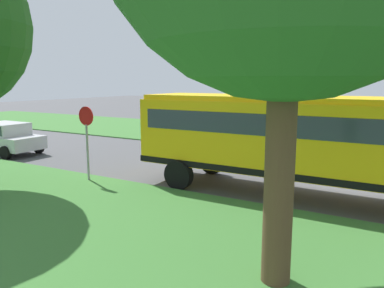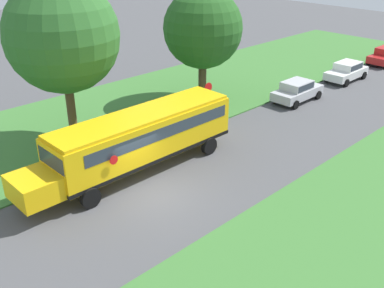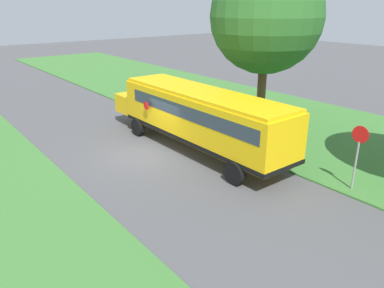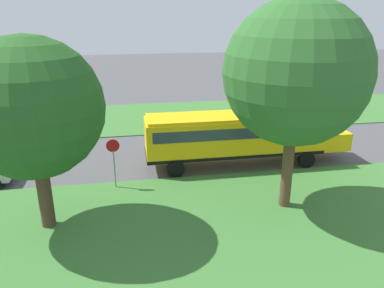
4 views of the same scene
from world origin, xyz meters
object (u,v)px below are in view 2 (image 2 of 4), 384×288
car_silver_nearest (297,90)px  oak_tree_beside_bus (60,36)px  school_bus (139,137)px  car_white_middle (347,70)px  oak_tree_roadside_mid (204,27)px  stop_sign (208,97)px

car_silver_nearest → oak_tree_beside_bus: bearing=-108.2°
school_bus → car_white_middle: bearing=90.7°
oak_tree_beside_bus → car_silver_nearest: bearing=71.8°
school_bus → car_white_middle: size_ratio=2.82×
school_bus → car_silver_nearest: bearing=91.1°
car_silver_nearest → oak_tree_roadside_mid: 8.32m
oak_tree_beside_bus → stop_sign: oak_tree_beside_bus is taller
oak_tree_roadside_mid → stop_sign: bearing=-41.4°
stop_sign → school_bus: bearing=-74.0°
school_bus → stop_sign: 7.60m
oak_tree_beside_bus → oak_tree_roadside_mid: 11.08m
school_bus → oak_tree_roadside_mid: size_ratio=1.52×
car_white_middle → oak_tree_roadside_mid: oak_tree_roadside_mid is taller
school_bus → car_white_middle: 22.38m
oak_tree_beside_bus → stop_sign: size_ratio=3.50×
oak_tree_beside_bus → oak_tree_roadside_mid: size_ratio=1.17×
car_white_middle → oak_tree_beside_bus: oak_tree_beside_bus is taller
car_silver_nearest → car_white_middle: size_ratio=1.00×
stop_sign → oak_tree_beside_bus: bearing=-112.6°
oak_tree_beside_bus → stop_sign: bearing=67.4°
school_bus → car_white_middle: school_bus is taller
car_white_middle → stop_sign: stop_sign is taller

